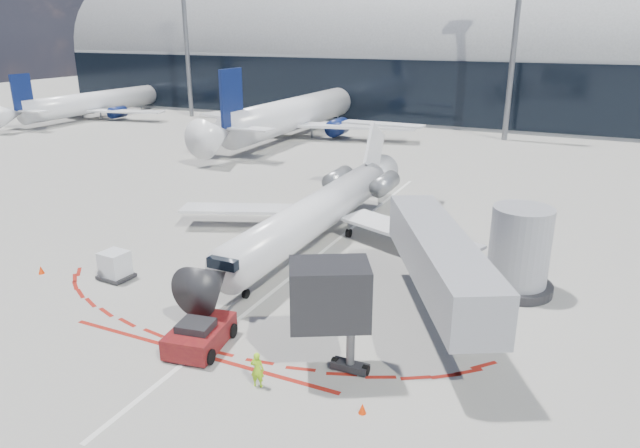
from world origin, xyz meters
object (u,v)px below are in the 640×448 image
at_px(ramp_worker, 257,370).
at_px(uld_container, 115,266).
at_px(pushback_tug, 200,335).
at_px(regional_jet, 323,209).

bearing_deg(ramp_worker, uld_container, -35.07).
relative_size(pushback_tug, ramp_worker, 3.58).
height_order(regional_jet, uld_container, regional_jet).
relative_size(ramp_worker, uld_container, 0.82).
bearing_deg(regional_jet, ramp_worker, -74.10).
height_order(ramp_worker, uld_container, uld_container).
bearing_deg(uld_container, ramp_worker, -19.33).
height_order(regional_jet, pushback_tug, regional_jet).
bearing_deg(ramp_worker, pushback_tug, -32.64).
distance_m(regional_jet, uld_container, 13.65).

